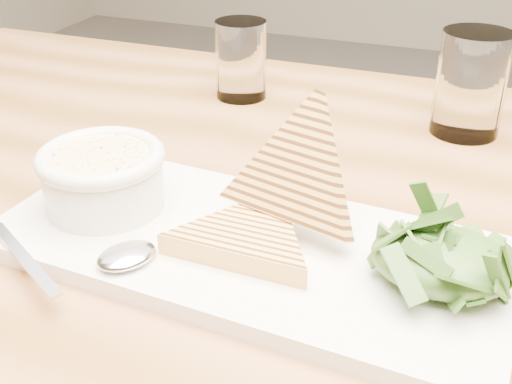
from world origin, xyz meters
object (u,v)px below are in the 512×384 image
(soup_bowl, at_px, (104,185))
(glass_far, at_px, (471,84))
(table_top, at_px, (235,217))
(glass_near, at_px, (241,60))
(platter, at_px, (247,247))

(soup_bowl, bearing_deg, glass_far, 48.56)
(table_top, bearing_deg, soup_bowl, -140.81)
(glass_near, xyz_separation_m, glass_far, (0.29, -0.02, 0.01))
(platter, height_order, glass_near, glass_near)
(soup_bowl, height_order, glass_far, glass_far)
(glass_near, height_order, glass_far, glass_far)
(soup_bowl, distance_m, glass_near, 0.34)
(platter, bearing_deg, soup_bowl, 177.39)
(platter, xyz_separation_m, glass_far, (0.14, 0.33, 0.05))
(platter, distance_m, glass_near, 0.37)
(glass_far, bearing_deg, platter, -113.76)
(table_top, distance_m, glass_near, 0.29)
(platter, bearing_deg, table_top, 119.49)
(platter, height_order, soup_bowl, soup_bowl)
(platter, relative_size, glass_far, 3.57)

